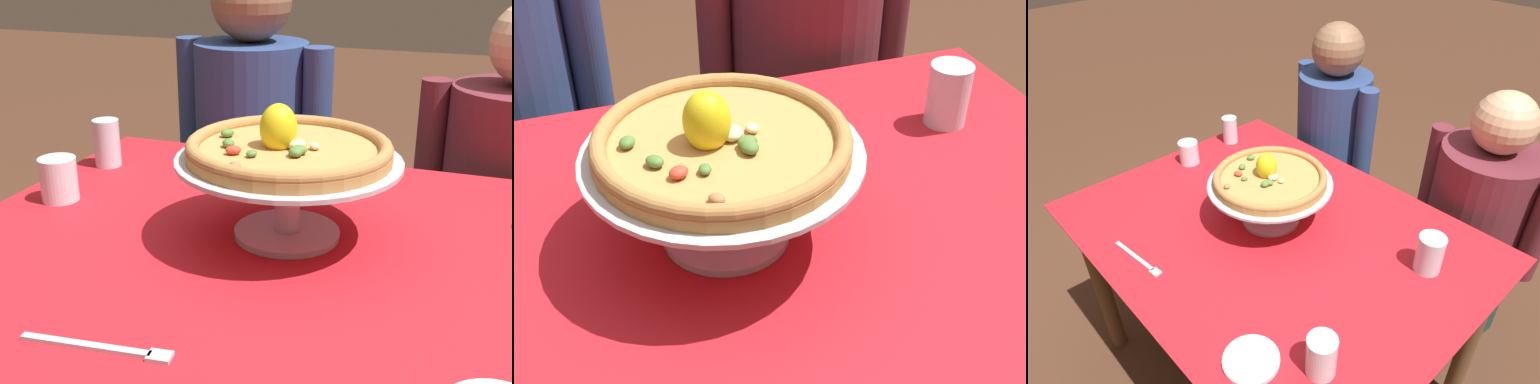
{
  "view_description": "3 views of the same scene",
  "coord_description": "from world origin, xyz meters",
  "views": [
    {
      "loc": [
        0.27,
        -0.98,
        1.26
      ],
      "look_at": [
        -0.09,
        0.01,
        0.85
      ],
      "focal_mm": 45.47,
      "sensor_mm": 36.0,
      "label": 1
    },
    {
      "loc": [
        -0.25,
        -0.73,
        1.42
      ],
      "look_at": [
        0.01,
        0.01,
        0.84
      ],
      "focal_mm": 48.34,
      "sensor_mm": 36.0,
      "label": 2
    },
    {
      "loc": [
        0.85,
        -0.74,
        1.71
      ],
      "look_at": [
        -0.04,
        0.09,
        0.84
      ],
      "focal_mm": 31.95,
      "sensor_mm": 36.0,
      "label": 3
    }
  ],
  "objects": [
    {
      "name": "side_plate",
      "position": [
        0.33,
        -0.36,
        0.77
      ],
      "size": [
        0.14,
        0.14,
        0.02
      ],
      "color": "white",
      "rests_on": "dining_table"
    },
    {
      "name": "water_glass_side_left",
      "position": [
        -0.54,
        0.04,
        0.8
      ],
      "size": [
        0.08,
        0.08,
        0.09
      ],
      "color": "silver",
      "rests_on": "dining_table"
    },
    {
      "name": "ground_plane",
      "position": [
        0.0,
        0.0,
        0.0
      ],
      "size": [
        14.0,
        14.0,
        0.0
      ],
      "primitive_type": "plane",
      "color": "#4C2D1E"
    },
    {
      "name": "dining_table",
      "position": [
        0.0,
        0.0,
        0.65
      ],
      "size": [
        1.29,
        0.98,
        0.76
      ],
      "color": "brown",
      "rests_on": "ground"
    },
    {
      "name": "water_glass_back_right",
      "position": [
        0.44,
        0.21,
        0.81
      ],
      "size": [
        0.08,
        0.08,
        0.12
      ],
      "color": "silver",
      "rests_on": "dining_table"
    },
    {
      "name": "water_glass_back_left",
      "position": [
        -0.56,
        0.27,
        0.8
      ],
      "size": [
        0.06,
        0.06,
        0.11
      ],
      "color": "silver",
      "rests_on": "dining_table"
    },
    {
      "name": "diner_right",
      "position": [
        0.36,
        0.72,
        0.55
      ],
      "size": [
        0.52,
        0.4,
        1.13
      ],
      "color": "#1E3833",
      "rests_on": "ground"
    },
    {
      "name": "water_glass_front_right",
      "position": [
        0.45,
        -0.25,
        0.8
      ],
      "size": [
        0.07,
        0.07,
        0.11
      ],
      "color": "silver",
      "rests_on": "dining_table"
    },
    {
      "name": "dinner_fork",
      "position": [
        -0.16,
        -0.38,
        0.76
      ],
      "size": [
        0.21,
        0.04,
        0.01
      ],
      "color": "#B7B7C1",
      "rests_on": "dining_table"
    },
    {
      "name": "diner_left",
      "position": [
        -0.36,
        0.69,
        0.58
      ],
      "size": [
        0.47,
        0.35,
        1.22
      ],
      "color": "maroon",
      "rests_on": "ground"
    },
    {
      "name": "pizza",
      "position": [
        -0.05,
        0.04,
        0.92
      ],
      "size": [
        0.36,
        0.36,
        0.09
      ],
      "color": "#BC8447",
      "rests_on": "pizza_stand"
    },
    {
      "name": "pizza_stand",
      "position": [
        -0.05,
        0.04,
        0.86
      ],
      "size": [
        0.4,
        0.4,
        0.15
      ],
      "color": "#B7B7C1",
      "rests_on": "dining_table"
    }
  ]
}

